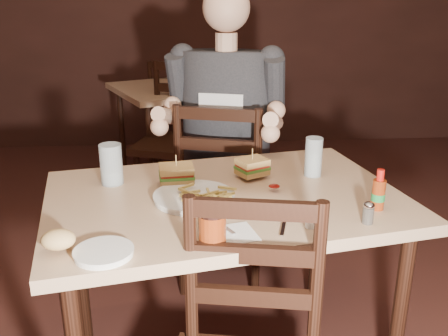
{
  "coord_description": "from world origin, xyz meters",
  "views": [
    {
      "loc": [
        -0.28,
        -1.26,
        1.43
      ],
      "look_at": [
        -0.15,
        0.36,
        0.85
      ],
      "focal_mm": 40.0,
      "sensor_mm": 36.0,
      "label": 1
    }
  ],
  "objects": [
    {
      "name": "room_shell",
      "position": [
        0.0,
        0.0,
        1.4
      ],
      "size": [
        7.0,
        7.0,
        7.0
      ],
      "color": "black",
      "rests_on": "ground"
    },
    {
      "name": "main_table",
      "position": [
        -0.15,
        0.31,
        0.69
      ],
      "size": [
        1.32,
        1.0,
        0.77
      ],
      "rotation": [
        0.0,
        0.0,
        0.19
      ],
      "color": "tan",
      "rests_on": "ground"
    },
    {
      "name": "bg_table",
      "position": [
        -0.35,
        2.38,
        0.68
      ],
      "size": [
        1.05,
        1.05,
        0.77
      ],
      "rotation": [
        0.0,
        0.0,
        0.41
      ],
      "color": "tan",
      "rests_on": "ground"
    },
    {
      "name": "chair_far",
      "position": [
        -0.09,
        1.01,
        0.48
      ],
      "size": [
        0.57,
        0.59,
        0.96
      ],
      "primitive_type": null,
      "rotation": [
        0.0,
        0.0,
        2.85
      ],
      "color": "black",
      "rests_on": "ground"
    },
    {
      "name": "bg_chair_far",
      "position": [
        -0.35,
        2.93,
        0.45
      ],
      "size": [
        0.49,
        0.52,
        0.9
      ],
      "primitive_type": null,
      "rotation": [
        0.0,
        0.0,
        2.97
      ],
      "color": "black",
      "rests_on": "ground"
    },
    {
      "name": "bg_chair_near",
      "position": [
        -0.35,
        1.83,
        0.5
      ],
      "size": [
        0.6,
        0.62,
        1.0
      ],
      "primitive_type": null,
      "rotation": [
        0.0,
        0.0,
        -0.33
      ],
      "color": "black",
      "rests_on": "ground"
    },
    {
      "name": "diner",
      "position": [
        -0.1,
        0.96,
        0.98
      ],
      "size": [
        0.66,
        0.58,
        0.97
      ],
      "primitive_type": null,
      "rotation": [
        0.0,
        0.0,
        -0.29
      ],
      "color": "#2D2D32",
      "rests_on": "chair_far"
    },
    {
      "name": "dinner_plate",
      "position": [
        -0.26,
        0.27,
        0.78
      ],
      "size": [
        0.31,
        0.31,
        0.02
      ],
      "primitive_type": "cylinder",
      "rotation": [
        0.0,
        0.0,
        0.19
      ],
      "color": "white",
      "rests_on": "main_table"
    },
    {
      "name": "sandwich_left",
      "position": [
        -0.32,
        0.41,
        0.84
      ],
      "size": [
        0.13,
        0.11,
        0.1
      ],
      "primitive_type": null,
      "rotation": [
        0.0,
        0.0,
        0.08
      ],
      "color": "tan",
      "rests_on": "dinner_plate"
    },
    {
      "name": "sandwich_right",
      "position": [
        -0.04,
        0.46,
        0.83
      ],
      "size": [
        0.13,
        0.13,
        0.09
      ],
      "primitive_type": null,
      "rotation": [
        0.0,
        0.0,
        0.47
      ],
      "color": "tan",
      "rests_on": "dinner_plate"
    },
    {
      "name": "fries_pile",
      "position": [
        -0.22,
        0.26,
        0.8
      ],
      "size": [
        0.26,
        0.2,
        0.04
      ],
      "primitive_type": null,
      "rotation": [
        0.0,
        0.0,
        0.19
      ],
      "color": "#D2B454",
      "rests_on": "dinner_plate"
    },
    {
      "name": "ketchup_dollop",
      "position": [
        0.02,
        0.33,
        0.79
      ],
      "size": [
        0.05,
        0.05,
        0.01
      ],
      "primitive_type": "ellipsoid",
      "rotation": [
        0.0,
        0.0,
        0.19
      ],
      "color": "maroon",
      "rests_on": "dinner_plate"
    },
    {
      "name": "glass_left",
      "position": [
        -0.55,
        0.45,
        0.84
      ],
      "size": [
        0.09,
        0.09,
        0.15
      ],
      "primitive_type": "cylinder",
      "rotation": [
        0.0,
        0.0,
        0.19
      ],
      "color": "silver",
      "rests_on": "main_table"
    },
    {
      "name": "glass_right",
      "position": [
        0.2,
        0.47,
        0.84
      ],
      "size": [
        0.08,
        0.08,
        0.15
      ],
      "primitive_type": "cylinder",
      "rotation": [
        0.0,
        0.0,
        0.19
      ],
      "color": "silver",
      "rests_on": "main_table"
    },
    {
      "name": "hot_sauce",
      "position": [
        0.33,
        0.15,
        0.84
      ],
      "size": [
        0.05,
        0.05,
        0.13
      ],
      "primitive_type": null,
      "rotation": [
        0.0,
        0.0,
        0.19
      ],
      "color": "maroon",
      "rests_on": "main_table"
    },
    {
      "name": "salt_shaker",
      "position": [
        0.08,
        0.04,
        0.8
      ],
      "size": [
        0.04,
        0.04,
        0.06
      ],
      "primitive_type": null,
      "rotation": [
        0.0,
        0.0,
        0.19
      ],
      "color": "white",
      "rests_on": "main_table"
    },
    {
      "name": "pepper_shaker",
      "position": [
        0.26,
        0.06,
        0.8
      ],
      "size": [
        0.04,
        0.04,
        0.06
      ],
      "primitive_type": null,
      "rotation": [
        0.0,
        0.0,
        0.19
      ],
      "color": "#38332D",
      "rests_on": "main_table"
    },
    {
      "name": "syrup_dispenser",
      "position": [
        -0.21,
        -0.03,
        0.82
      ],
      "size": [
        0.09,
        0.09,
        0.11
      ],
      "primitive_type": null,
      "rotation": [
        0.0,
        0.0,
        0.19
      ],
      "color": "maroon",
      "rests_on": "main_table"
    },
    {
      "name": "napkin",
      "position": [
        -0.15,
        0.01,
        0.77
      ],
      "size": [
        0.16,
        0.15,
        0.0
      ],
      "primitive_type": "cube",
      "rotation": [
        0.0,
        0.0,
        0.23
      ],
      "color": "white",
      "rests_on": "main_table"
    },
    {
      "name": "knife",
      "position": [
        -0.2,
        0.1,
        0.78
      ],
      "size": [
        0.1,
        0.18,
        0.0
      ],
      "primitive_type": "cube",
      "rotation": [
        0.0,
        0.0,
        0.49
      ],
      "color": "silver",
      "rests_on": "napkin"
    },
    {
      "name": "fork",
      "position": [
        0.0,
        0.05,
        0.77
      ],
      "size": [
        0.05,
        0.14,
        0.0
      ],
      "primitive_type": "cube",
      "rotation": [
        0.0,
        0.0,
        -0.27
      ],
      "color": "silver",
      "rests_on": "napkin"
    },
    {
      "name": "side_plate",
      "position": [
        -0.5,
        -0.08,
        0.78
      ],
      "size": [
        0.18,
        0.18,
        0.01
      ],
      "primitive_type": "cylinder",
      "rotation": [
        0.0,
        0.0,
        0.19
      ],
      "color": "white",
      "rests_on": "main_table"
    },
    {
      "name": "bread_roll",
      "position": [
        -0.62,
        -0.05,
        0.81
      ],
      "size": [
        0.1,
        0.09,
        0.05
      ],
      "primitive_type": "ellipsoid",
      "rotation": [
        0.0,
        0.0,
        0.19
      ],
      "color": "tan",
      "rests_on": "side_plate"
    }
  ]
}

